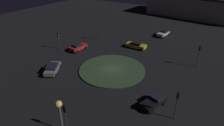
# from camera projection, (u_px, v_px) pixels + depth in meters

# --- Properties ---
(ground_plane) EXTENTS (117.59, 117.59, 0.00)m
(ground_plane) POSITION_uv_depth(u_px,v_px,m) (112.00, 70.00, 35.10)
(ground_plane) COLOR black
(roundabout_island) EXTENTS (12.13, 12.13, 0.19)m
(roundabout_island) POSITION_uv_depth(u_px,v_px,m) (112.00, 69.00, 35.05)
(roundabout_island) COLOR #2D4228
(roundabout_island) RESTS_ON ground_plane
(car_black) EXTENTS (4.15, 2.88, 1.31)m
(car_black) POSITION_uv_depth(u_px,v_px,m) (154.00, 101.00, 26.07)
(car_black) COLOR black
(car_black) RESTS_ON ground_plane
(car_yellow) EXTENTS (2.16, 4.52, 1.53)m
(car_yellow) POSITION_uv_depth(u_px,v_px,m) (136.00, 45.00, 43.60)
(car_yellow) COLOR gold
(car_yellow) RESTS_ON ground_plane
(car_grey) EXTENTS (4.86, 3.94, 1.51)m
(car_grey) POSITION_uv_depth(u_px,v_px,m) (53.00, 68.00, 34.02)
(car_grey) COLOR slate
(car_grey) RESTS_ON ground_plane
(car_red) EXTENTS (4.14, 2.36, 1.54)m
(car_red) POSITION_uv_depth(u_px,v_px,m) (78.00, 47.00, 42.58)
(car_red) COLOR red
(car_red) RESTS_ON ground_plane
(car_silver) EXTENTS (4.28, 2.62, 1.53)m
(car_silver) POSITION_uv_depth(u_px,v_px,m) (163.00, 33.00, 50.87)
(car_silver) COLOR silver
(car_silver) RESTS_ON ground_plane
(traffic_light_north) EXTENTS (0.32, 0.37, 3.74)m
(traffic_light_north) POSITION_uv_depth(u_px,v_px,m) (58.00, 38.00, 42.38)
(traffic_light_north) COLOR #2D2D2D
(traffic_light_north) RESTS_ON ground_plane
(traffic_light_southwest) EXTENTS (0.37, 0.39, 4.07)m
(traffic_light_southwest) POSITION_uv_depth(u_px,v_px,m) (177.00, 100.00, 22.79)
(traffic_light_southwest) COLOR #2D2D2D
(traffic_light_southwest) RESTS_ON ground_plane
(traffic_light_northeast) EXTENTS (0.39, 0.38, 4.36)m
(traffic_light_northeast) POSITION_uv_depth(u_px,v_px,m) (103.00, 29.00, 46.98)
(traffic_light_northeast) COLOR #2D2D2D
(traffic_light_northeast) RESTS_ON ground_plane
(traffic_light_west) EXTENTS (0.38, 0.34, 3.85)m
(traffic_light_west) POSITION_uv_depth(u_px,v_px,m) (65.00, 113.00, 21.05)
(traffic_light_west) COLOR #2D2D2D
(traffic_light_west) RESTS_ON ground_plane
(traffic_light_southeast) EXTENTS (0.37, 0.39, 4.20)m
(traffic_light_southeast) POSITION_uv_depth(u_px,v_px,m) (199.00, 52.00, 34.78)
(traffic_light_southeast) COLOR #2D2D2D
(traffic_light_southeast) RESTS_ON ground_plane
(store_building) EXTENTS (17.68, 34.32, 7.46)m
(store_building) POSITION_uv_depth(u_px,v_px,m) (197.00, 6.00, 68.62)
(store_building) COLOR #ADA893
(store_building) RESTS_ON ground_plane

